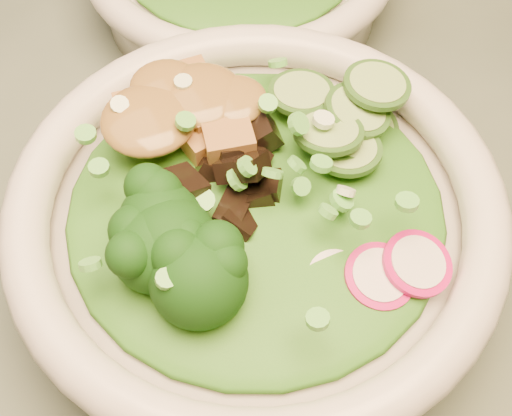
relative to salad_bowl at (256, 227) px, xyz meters
name	(u,v)px	position (x,y,z in m)	size (l,w,h in m)	color
salad_bowl	(256,227)	(0.00, 0.00, 0.00)	(0.30, 0.30, 0.08)	beige
lettuce_bed	(256,207)	(0.00, 0.00, 0.02)	(0.23, 0.23, 0.03)	#1A5C13
broccoli_florets	(170,269)	(-0.06, -0.03, 0.04)	(0.09, 0.08, 0.05)	black
radish_slices	(357,275)	(0.03, -0.07, 0.03)	(0.12, 0.04, 0.02)	#B80E5B
cucumber_slices	(338,125)	(0.07, 0.03, 0.04)	(0.08, 0.08, 0.04)	#90B263
mushroom_heap	(239,178)	(-0.01, 0.01, 0.04)	(0.08, 0.08, 0.04)	black
tofu_cubes	(175,128)	(-0.03, 0.06, 0.04)	(0.10, 0.07, 0.04)	brown
peanut_sauce	(173,112)	(-0.03, 0.06, 0.05)	(0.08, 0.06, 0.02)	brown
scallion_garnish	(256,180)	(0.00, 0.00, 0.05)	(0.21, 0.21, 0.03)	#58B640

